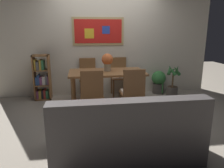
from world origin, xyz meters
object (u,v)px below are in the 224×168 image
(dining_chair_near_left, at_px, (92,91))
(potted_ivy, at_px, (159,81))
(potted_palm, at_px, (172,85))
(leather_couch, at_px, (126,134))
(dining_chair_near_right, at_px, (133,89))
(dining_chair_far_left, at_px, (88,74))
(dining_table, at_px, (107,76))
(dining_chair_far_right, at_px, (119,73))
(flower_vase, at_px, (107,61))
(tv_remote, at_px, (133,72))
(bookshelf, at_px, (42,79))

(dining_chair_near_left, relative_size, potted_ivy, 1.59)
(dining_chair_near_left, relative_size, potted_palm, 1.15)
(dining_chair_near_left, height_order, leather_couch, dining_chair_near_left)
(dining_chair_near_right, relative_size, dining_chair_far_left, 1.00)
(dining_table, xyz_separation_m, dining_chair_near_left, (-0.35, -0.71, -0.10))
(dining_chair_near_right, bearing_deg, dining_chair_far_left, 117.99)
(dining_chair_far_right, relative_size, flower_vase, 2.52)
(leather_couch, bearing_deg, tv_remote, 73.62)
(dining_table, relative_size, leather_couch, 0.86)
(bookshelf, bearing_deg, leather_couch, -61.05)
(dining_chair_near_right, relative_size, dining_chair_near_left, 1.00)
(leather_couch, xyz_separation_m, bookshelf, (-1.41, 2.55, 0.16))
(dining_chair_far_left, distance_m, tv_remote, 1.28)
(dining_chair_far_right, distance_m, dining_chair_near_right, 1.45)
(potted_ivy, distance_m, potted_palm, 0.41)
(leather_couch, relative_size, potted_ivy, 3.15)
(dining_chair_near_right, relative_size, potted_ivy, 1.59)
(dining_chair_far_right, distance_m, dining_chair_near_left, 1.64)
(dining_chair_far_right, relative_size, bookshelf, 0.88)
(tv_remote, bearing_deg, leather_couch, -106.38)
(dining_chair_far_left, height_order, dining_chair_near_left, same)
(dining_table, height_order, flower_vase, flower_vase)
(dining_chair_near_left, height_order, flower_vase, flower_vase)
(potted_ivy, xyz_separation_m, potted_palm, (0.22, -0.35, -0.02))
(potted_ivy, bearing_deg, dining_chair_far_right, 176.99)
(leather_couch, relative_size, potted_palm, 2.27)
(dining_table, bearing_deg, leather_couch, -89.87)
(leather_couch, bearing_deg, potted_ivy, 62.17)
(bookshelf, xyz_separation_m, potted_palm, (3.01, -0.28, -0.19))
(dining_chair_near_left, bearing_deg, dining_chair_near_right, 0.78)
(dining_chair_far_right, xyz_separation_m, potted_ivy, (1.00, -0.05, -0.23))
(dining_table, distance_m, dining_chair_near_left, 0.80)
(dining_chair_near_left, relative_size, flower_vase, 2.52)
(potted_ivy, distance_m, flower_vase, 1.64)
(potted_ivy, bearing_deg, leather_couch, -117.83)
(dining_chair_near_left, bearing_deg, potted_ivy, 38.99)
(dining_chair_far_left, relative_size, dining_chair_near_left, 1.00)
(potted_ivy, height_order, flower_vase, flower_vase)
(dining_chair_near_right, xyz_separation_m, potted_palm, (1.23, 1.05, -0.25))
(dining_chair_near_right, bearing_deg, tv_remote, 75.06)
(tv_remote, bearing_deg, dining_chair_near_right, -104.94)
(dining_table, distance_m, leather_couch, 1.96)
(potted_palm, bearing_deg, dining_chair_near_right, -139.50)
(dining_chair_near_right, relative_size, tv_remote, 5.78)
(dining_chair_far_right, xyz_separation_m, potted_palm, (1.22, -0.40, -0.25))
(flower_vase, bearing_deg, bookshelf, 158.25)
(dining_chair_near_left, bearing_deg, leather_couch, -73.80)
(dining_chair_far_left, bearing_deg, potted_palm, -10.42)
(dining_chair_near_right, xyz_separation_m, dining_chair_far_left, (-0.75, 1.41, 0.00))
(tv_remote, bearing_deg, potted_ivy, 45.31)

